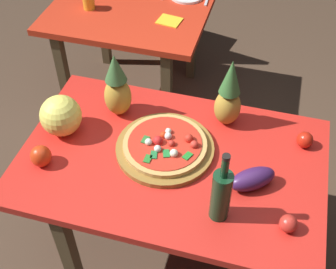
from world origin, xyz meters
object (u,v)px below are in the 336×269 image
(tomato_at_corner, at_px, (288,224))
(drinking_glass_juice, at_px, (88,1))
(display_table, at_px, (171,171))
(melon, at_px, (61,116))
(pizza, at_px, (165,144))
(bell_pepper, at_px, (41,156))
(wine_bottle, at_px, (221,194))
(eggplant, at_px, (252,179))
(napkin_folded, at_px, (169,21))
(background_table, at_px, (130,23))
(pineapple_left, at_px, (117,88))
(tomato_beside_pepper, at_px, (305,140))
(pineapple_right, at_px, (229,96))
(pizza_board, at_px, (165,148))

(tomato_at_corner, relative_size, drinking_glass_juice, 0.65)
(display_table, distance_m, melon, 0.56)
(pizza, bearing_deg, display_table, -45.00)
(display_table, distance_m, bell_pepper, 0.57)
(pizza, distance_m, wine_bottle, 0.41)
(eggplant, xyz_separation_m, napkin_folded, (-0.66, 1.13, -0.04))
(background_table, xyz_separation_m, napkin_folded, (0.29, -0.08, 0.11))
(melon, relative_size, eggplant, 0.94)
(pizza, distance_m, pineapple_left, 0.35)
(napkin_folded, bearing_deg, tomato_beside_pepper, -44.69)
(pizza, distance_m, tomato_beside_pepper, 0.62)
(tomato_at_corner, relative_size, napkin_folded, 0.50)
(background_table, distance_m, drinking_glass_juice, 0.30)
(background_table, distance_m, wine_bottle, 1.64)
(pizza, distance_m, pineapple_right, 0.36)
(display_table, relative_size, eggplant, 6.62)
(bell_pepper, relative_size, eggplant, 0.49)
(pizza_board, distance_m, napkin_folded, 1.07)
(bell_pepper, distance_m, tomato_beside_pepper, 1.15)
(pineapple_left, xyz_separation_m, tomato_at_corner, (0.84, -0.45, -0.11))
(pizza, height_order, tomato_beside_pepper, pizza)
(tomato_at_corner, distance_m, tomato_beside_pepper, 0.46)
(background_table, relative_size, wine_bottle, 2.94)
(pineapple_right, bearing_deg, display_table, -122.46)
(background_table, height_order, tomato_beside_pepper, tomato_beside_pepper)
(background_table, relative_size, napkin_folded, 7.20)
(background_table, height_order, pineapple_left, pineapple_left)
(display_table, xyz_separation_m, wine_bottle, (0.25, -0.23, 0.21))
(napkin_folded, bearing_deg, eggplant, -59.77)
(background_table, xyz_separation_m, eggplant, (0.95, -1.21, 0.15))
(display_table, height_order, background_table, same)
(pineapple_left, bearing_deg, background_table, 106.53)
(tomato_at_corner, distance_m, napkin_folded, 1.54)
(display_table, relative_size, background_table, 1.31)
(pizza, xyz_separation_m, tomato_at_corner, (0.55, -0.27, -0.01))
(pizza, relative_size, melon, 1.96)
(pizza_board, distance_m, tomato_at_corner, 0.62)
(pineapple_left, relative_size, bell_pepper, 3.38)
(melon, bearing_deg, background_table, 93.76)
(eggplant, distance_m, tomato_beside_pepper, 0.35)
(pizza, distance_m, eggplant, 0.41)
(drinking_glass_juice, xyz_separation_m, napkin_folded, (0.53, -0.01, -0.05))
(display_table, relative_size, pineapple_right, 3.78)
(bell_pepper, xyz_separation_m, drinking_glass_juice, (-0.31, 1.26, 0.01))
(pineapple_left, relative_size, pineapple_right, 0.95)
(bell_pepper, relative_size, drinking_glass_juice, 0.92)
(background_table, bearing_deg, pizza, -63.39)
(pizza_board, height_order, pineapple_left, pineapple_left)
(bell_pepper, xyz_separation_m, eggplant, (0.88, 0.12, 0.00))
(display_table, bearing_deg, bell_pepper, -161.71)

